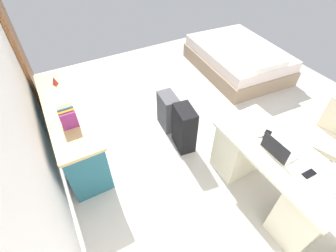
% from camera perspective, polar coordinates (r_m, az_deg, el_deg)
% --- Properties ---
extents(ground_plane, '(5.62, 5.62, 0.00)m').
position_cam_1_polar(ground_plane, '(3.90, 9.10, 0.55)').
color(ground_plane, beige).
extents(wall_back, '(4.62, 0.10, 2.76)m').
position_cam_1_polar(wall_back, '(2.54, -32.94, 6.18)').
color(wall_back, white).
rests_on(wall_back, ground_plane).
extents(door_wooden, '(0.88, 0.05, 2.04)m').
position_cam_1_polar(door_wooden, '(4.26, -31.44, 15.23)').
color(door_wooden, brown).
rests_on(door_wooden, ground_plane).
extents(desk, '(1.45, 0.68, 0.75)m').
position_cam_1_polar(desk, '(2.99, 23.06, -10.32)').
color(desk, beige).
rests_on(desk, ground_plane).
extents(office_chair, '(0.60, 0.60, 0.94)m').
position_cam_1_polar(office_chair, '(3.60, 33.24, -3.20)').
color(office_chair, black).
rests_on(office_chair, ground_plane).
extents(credenza, '(1.80, 0.48, 0.75)m').
position_cam_1_polar(credenza, '(3.49, -21.30, -0.41)').
color(credenza, '#235B6B').
rests_on(credenza, ground_plane).
extents(bed, '(2.00, 1.54, 0.58)m').
position_cam_1_polar(bed, '(5.20, 15.86, 14.76)').
color(bed, gray).
rests_on(bed, ground_plane).
extents(suitcase_black, '(0.39, 0.27, 0.66)m').
position_cam_1_polar(suitcase_black, '(3.32, 3.78, -0.55)').
color(suitcase_black, black).
rests_on(suitcase_black, ground_plane).
extents(suitcase_spare_grey, '(0.38, 0.25, 0.57)m').
position_cam_1_polar(suitcase_spare_grey, '(3.64, 0.04, 3.39)').
color(suitcase_spare_grey, '#4C4C51').
rests_on(suitcase_spare_grey, ground_plane).
extents(laptop, '(0.31, 0.22, 0.21)m').
position_cam_1_polar(laptop, '(2.67, 24.07, -5.12)').
color(laptop, silver).
rests_on(laptop, desk).
extents(computer_mouse, '(0.06, 0.10, 0.03)m').
position_cam_1_polar(computer_mouse, '(2.81, 20.70, -1.85)').
color(computer_mouse, white).
rests_on(computer_mouse, desk).
extents(cell_phone_near_laptop, '(0.07, 0.14, 0.01)m').
position_cam_1_polar(cell_phone_near_laptop, '(2.67, 29.92, -9.58)').
color(cell_phone_near_laptop, black).
rests_on(cell_phone_near_laptop, desk).
extents(cell_phone_by_mouse, '(0.12, 0.15, 0.01)m').
position_cam_1_polar(cell_phone_by_mouse, '(2.86, 22.02, -1.76)').
color(cell_phone_by_mouse, black).
rests_on(cell_phone_by_mouse, desk).
extents(book_row, '(0.19, 0.17, 0.23)m').
position_cam_1_polar(book_row, '(2.91, -22.22, 2.04)').
color(book_row, '#8A2D74').
rests_on(book_row, credenza).
extents(figurine_small, '(0.08, 0.08, 0.11)m').
position_cam_1_polar(figurine_small, '(3.68, -24.88, 9.57)').
color(figurine_small, red).
rests_on(figurine_small, credenza).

